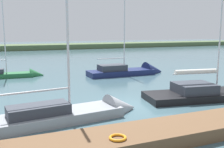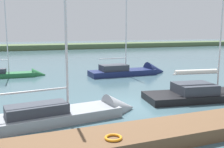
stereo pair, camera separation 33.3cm
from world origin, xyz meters
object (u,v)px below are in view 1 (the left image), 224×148
sailboat_mid_channel (76,115)px  sailboat_outer_mooring (133,72)px  sailboat_behind_pier (13,76)px  life_ring_buoy (118,138)px

sailboat_mid_channel → sailboat_outer_mooring: 14.63m
sailboat_behind_pier → life_ring_buoy: bearing=-76.8°
life_ring_buoy → sailboat_behind_pier: bearing=-80.9°
sailboat_mid_channel → sailboat_behind_pier: sailboat_mid_channel is taller
sailboat_mid_channel → sailboat_outer_mooring: sailboat_outer_mooring is taller
sailboat_mid_channel → sailboat_outer_mooring: (-9.14, -11.43, 0.01)m
life_ring_buoy → sailboat_behind_pier: (3.01, -18.82, -0.48)m
sailboat_outer_mooring → sailboat_mid_channel: bearing=-128.8°
sailboat_mid_channel → sailboat_behind_pier: 14.64m
sailboat_mid_channel → sailboat_outer_mooring: size_ratio=0.97×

